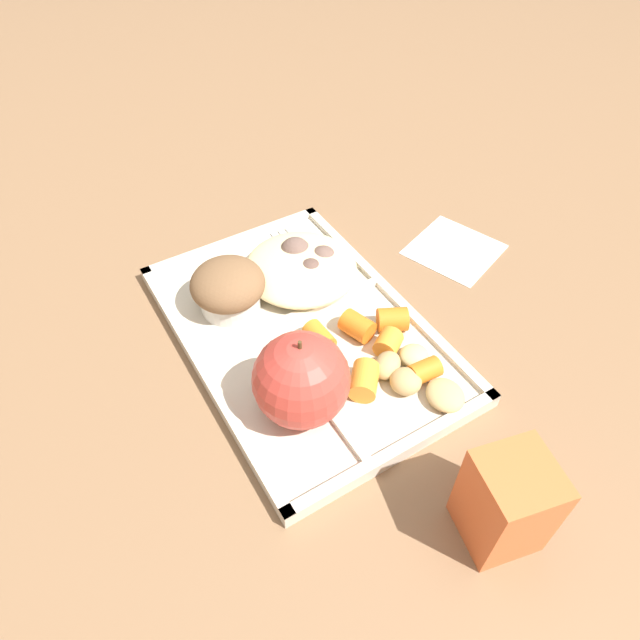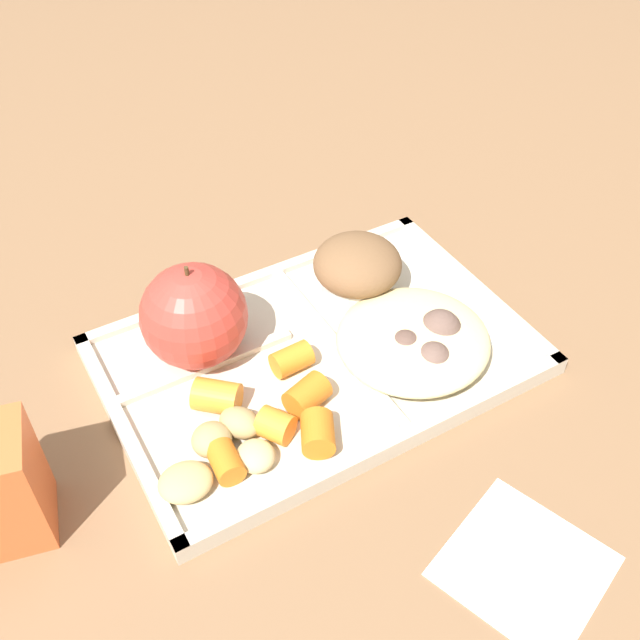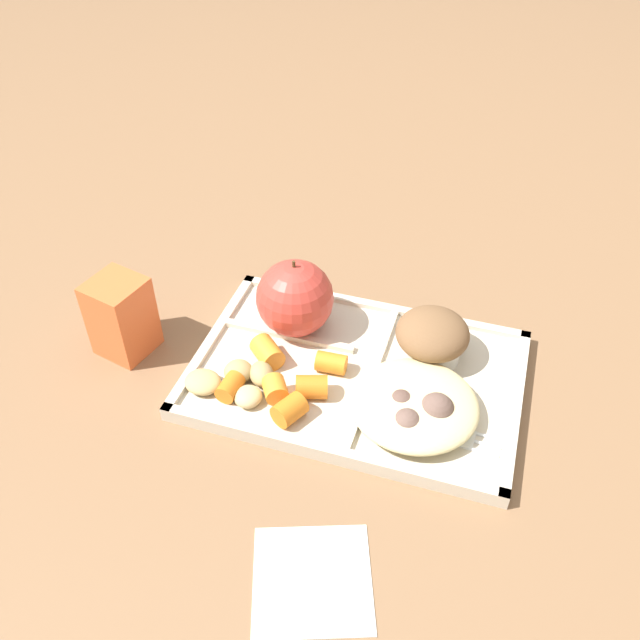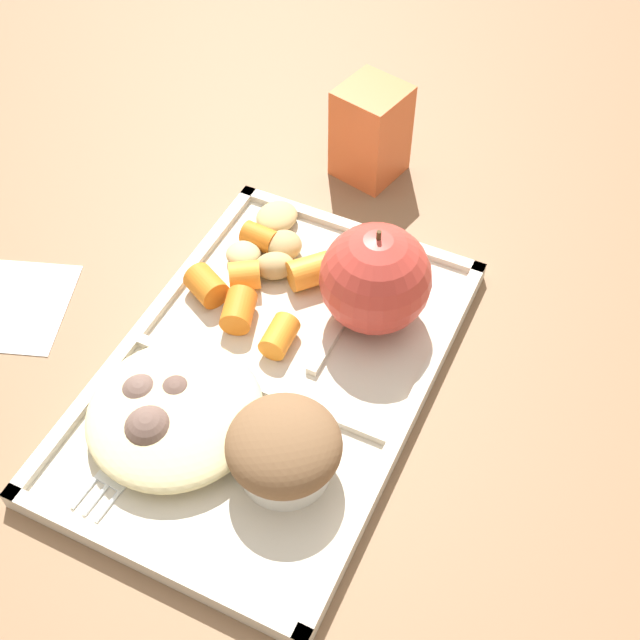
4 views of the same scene
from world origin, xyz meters
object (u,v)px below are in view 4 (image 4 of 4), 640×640
at_px(green_apple, 375,279).
at_px(bran_muffin, 284,449).
at_px(plastic_fork, 138,447).
at_px(milk_carton, 371,132).
at_px(lunch_tray, 271,375).

distance_m(green_apple, bran_muffin, 0.16).
bearing_deg(bran_muffin, plastic_fork, -74.02).
bearing_deg(green_apple, milk_carton, -155.88).
height_order(lunch_tray, milk_carton, milk_carton).
xyz_separation_m(lunch_tray, bran_muffin, (0.07, 0.05, 0.03)).
bearing_deg(milk_carton, bran_muffin, 26.45).
bearing_deg(lunch_tray, green_apple, 150.25).
relative_size(bran_muffin, plastic_fork, 0.56).
xyz_separation_m(green_apple, bran_muffin, (0.16, 0.00, -0.02)).
bearing_deg(plastic_fork, milk_carton, 176.10).
bearing_deg(green_apple, bran_muffin, 0.00).
height_order(bran_muffin, milk_carton, milk_carton).
distance_m(lunch_tray, green_apple, 0.11).
bearing_deg(plastic_fork, bran_muffin, 105.98).
bearing_deg(bran_muffin, green_apple, -180.00).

